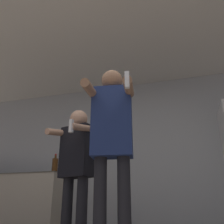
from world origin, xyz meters
name	(u,v)px	position (x,y,z in m)	size (l,w,h in m)	color
wall_back	(143,155)	(0.00, 2.71, 1.27)	(7.00, 0.06, 2.55)	#B2B7BC
ceiling_slab	(122,36)	(0.00, 1.34, 2.57)	(7.00, 3.20, 0.05)	silver
counter	(15,207)	(-2.03, 2.38, 0.49)	(1.65, 0.63, 0.98)	#BCB29E
bottle_brown_liquor	(55,166)	(-1.36, 2.33, 1.11)	(0.09, 0.09, 0.32)	#563314
person_woman_foreground	(112,136)	(0.02, 0.80, 1.06)	(0.48, 0.56, 1.73)	black
person_man_side	(76,163)	(-0.54, 1.31, 0.94)	(0.50, 0.53, 1.57)	black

